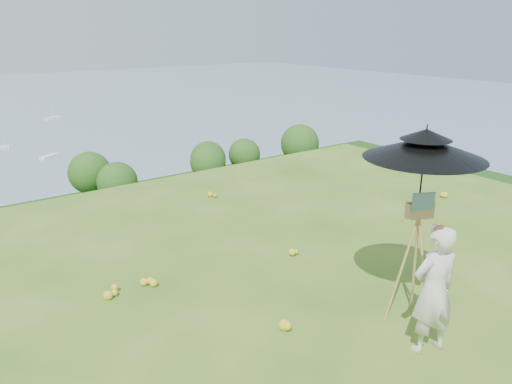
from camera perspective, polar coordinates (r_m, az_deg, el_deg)
ground at (r=6.52m, az=11.84°, el=-13.96°), size 14.00×14.00×0.00m
slope_trees at (r=42.97m, az=-27.20°, el=-9.29°), size 110.00×50.00×6.00m
wildflowers at (r=6.63m, az=10.25°, el=-12.65°), size 10.00×10.50×0.12m
painter at (r=5.80m, az=19.64°, el=-10.51°), size 0.62×0.49×1.50m
field_easel at (r=6.26m, az=17.65°, el=-7.18°), size 0.84×0.84×1.67m
sun_umbrella at (r=5.92m, az=18.48°, el=2.31°), size 1.69×1.69×1.06m
painter_cap at (r=5.50m, az=20.42°, el=-4.02°), size 0.24×0.26×0.10m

